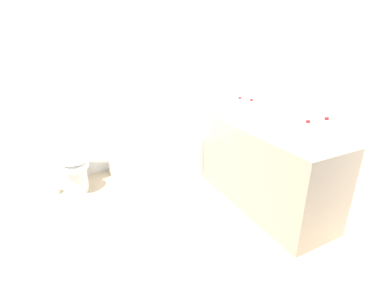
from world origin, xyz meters
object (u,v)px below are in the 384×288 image
sink_faucet (284,122)px  drinking_glass_2 (249,118)px  soap_dish (323,151)px  water_bottle_0 (251,110)px  sink_basin (269,125)px  water_bottle_1 (324,133)px  water_bottle_2 (239,107)px  drinking_glass_1 (312,142)px  drinking_glass_3 (296,133)px  bathtub (173,151)px  toilet (75,163)px  drinking_glass_0 (232,109)px  toilet_paper_roll (54,190)px  water_bottle_3 (306,133)px

sink_faucet → drinking_glass_2: (-0.27, 0.23, 0.01)m
soap_dish → drinking_glass_2: bearing=90.9°
water_bottle_0 → soap_dish: bearing=-92.7°
sink_basin → water_bottle_0: water_bottle_0 is taller
water_bottle_0 → water_bottle_1: water_bottle_1 is taller
sink_basin → sink_faucet: sink_faucet is taller
water_bottle_2 → drinking_glass_1: bearing=-91.8°
drinking_glass_3 → sink_faucet: bearing=60.7°
water_bottle_0 → drinking_glass_3: 0.64m
water_bottle_0 → water_bottle_2: bearing=93.6°
sink_faucet → water_bottle_2: bearing=114.6°
water_bottle_0 → sink_faucet: bearing=-54.4°
bathtub → drinking_glass_3: 1.78m
sink_basin → drinking_glass_1: size_ratio=4.30×
water_bottle_1 → toilet: bearing=133.9°
sink_basin → soap_dish: 0.69m
bathtub → drinking_glass_2: bathtub is taller
drinking_glass_0 → drinking_glass_3: (0.02, -0.97, -0.00)m
toilet → drinking_glass_1: 2.60m
drinking_glass_1 → drinking_glass_0: bearing=87.9°
sink_basin → sink_faucet: bearing=0.0°
sink_faucet → drinking_glass_0: 0.67m
water_bottle_1 → drinking_glass_2: bearing=95.7°
toilet → soap_dish: 2.68m
toilet → water_bottle_0: bearing=66.5°
sink_basin → drinking_glass_3: (0.01, -0.34, 0.02)m
water_bottle_1 → drinking_glass_0: bearing=91.2°
water_bottle_0 → soap_dish: water_bottle_0 is taller
toilet → toilet_paper_roll: 0.41m
water_bottle_0 → water_bottle_2: size_ratio=1.04×
toilet → drinking_glass_0: bearing=75.5°
sink_basin → toilet_paper_roll: (-2.07, 1.27, -0.86)m
sink_basin → drinking_glass_1: drinking_glass_1 is taller
water_bottle_2 → drinking_glass_2: (-0.05, -0.25, -0.06)m
water_bottle_1 → soap_dish: water_bottle_1 is taller
drinking_glass_1 → drinking_glass_3: (0.06, 0.24, 0.00)m
water_bottle_1 → toilet_paper_roll: bearing=138.0°
toilet → water_bottle_3: (1.77, -1.75, 0.64)m
water_bottle_1 → water_bottle_3: size_ratio=1.26×
drinking_glass_1 → toilet_paper_roll: drinking_glass_1 is taller
drinking_glass_0 → drinking_glass_3: drinking_glass_0 is taller
water_bottle_3 → drinking_glass_3: (0.04, 0.14, -0.05)m
toilet → toilet_paper_roll: bearing=-84.7°
water_bottle_1 → drinking_glass_2: (-0.09, 0.85, -0.08)m
sink_faucet → bathtub: bearing=121.3°
water_bottle_1 → water_bottle_2: water_bottle_1 is taller
water_bottle_2 → drinking_glass_3: 0.83m
sink_faucet → water_bottle_0: water_bottle_0 is taller
sink_basin → drinking_glass_2: 0.24m
water_bottle_3 → toilet_paper_roll: size_ratio=1.87×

